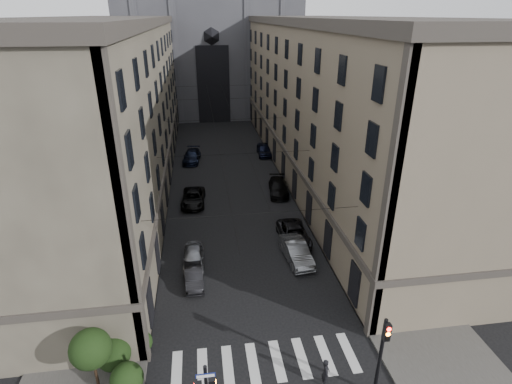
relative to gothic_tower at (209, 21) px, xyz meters
name	(u,v)px	position (x,y,z in m)	size (l,w,h in m)	color
sidewalk_left	(143,178)	(-10.50, -38.96, -17.72)	(7.00, 80.00, 0.15)	#383533
sidewalk_right	(304,170)	(10.50, -38.96, -17.72)	(7.00, 80.00, 0.15)	#383533
zebra_crossing	(265,362)	(0.00, -69.96, -17.79)	(11.00, 3.20, 0.01)	beige
building_left	(108,106)	(-13.44, -38.96, -8.45)	(13.60, 60.60, 18.85)	#484337
building_right	(331,99)	(13.44, -38.96, -8.45)	(13.60, 60.60, 18.85)	brown
gothic_tower	(209,21)	(0.00, 0.00, 0.00)	(35.00, 23.00, 58.00)	#2D2D33
traffic_light_right	(382,349)	(5.60, -73.04, -14.51)	(0.34, 0.50, 5.20)	black
shrub_cluster	(111,356)	(-8.72, -69.95, -16.00)	(3.90, 4.40, 3.90)	black
tram_wires	(224,120)	(0.00, -39.33, -10.55)	(14.00, 60.00, 0.43)	black
car_left_near	(194,257)	(-4.20, -59.03, -17.06)	(1.74, 4.32, 1.47)	gray
car_left_midnear	(194,276)	(-4.20, -61.55, -17.16)	(1.35, 3.86, 1.27)	black
car_left_midfar	(193,198)	(-4.20, -47.27, -17.06)	(2.45, 5.30, 1.47)	black
car_left_far	(192,156)	(-4.39, -33.27, -17.02)	(2.18, 5.36, 1.56)	black
car_right_near	(296,251)	(4.39, -59.53, -16.97)	(1.75, 5.03, 1.66)	slate
car_right_midnear	(294,234)	(4.88, -56.60, -17.04)	(2.50, 5.43, 1.51)	black
car_right_midfar	(278,187)	(5.59, -45.83, -17.03)	(2.15, 5.29, 1.53)	black
car_right_far	(264,150)	(6.20, -31.86, -16.97)	(1.95, 4.86, 1.66)	black
pedestrian	(326,372)	(3.09, -71.96, -16.92)	(0.64, 0.42, 1.76)	black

